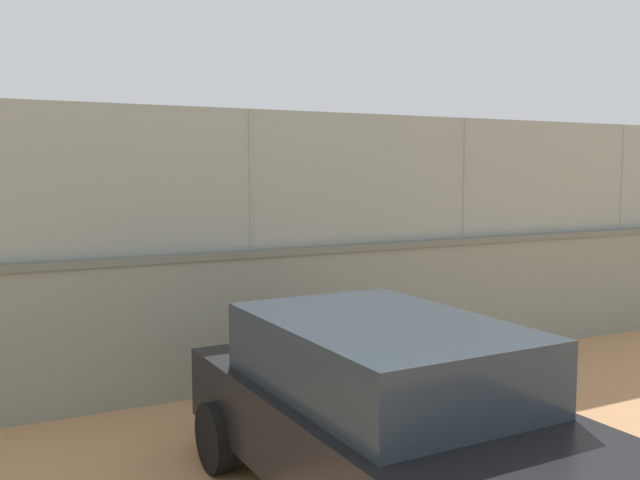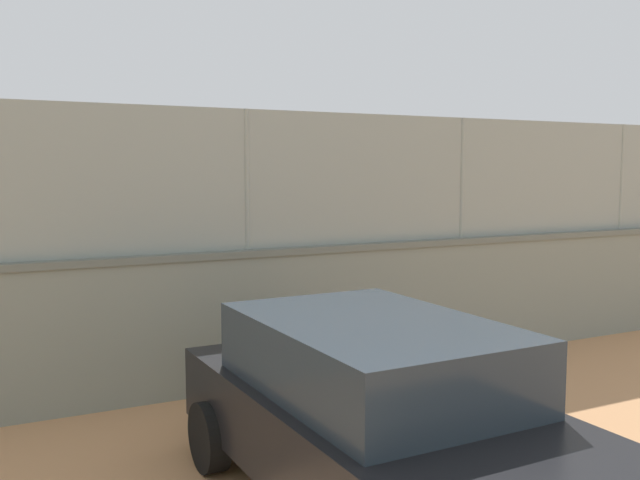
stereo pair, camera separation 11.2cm
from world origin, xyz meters
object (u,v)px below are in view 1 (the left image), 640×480
Objects in this scene: player_baseline_waiting at (228,222)px; courtside_bench at (102,337)px; sports_ball at (349,268)px; parked_car_black at (392,416)px; player_near_wall_returning at (301,235)px; player_at_service_line at (249,258)px; spare_ball_by_wall at (546,323)px.

player_baseline_waiting is 12.86m from courtside_bench.
sports_ball is 12.56m from parked_car_black.
courtside_bench is 5.09m from parked_car_black.
player_baseline_waiting reaches higher than sports_ball.
parked_car_black reaches higher than player_near_wall_returning.
player_near_wall_returning is 1.86m from sports_ball.
player_at_service_line is at bearing -105.18° from parked_car_black.
sports_ball is 0.15× the size of courtside_bench.
player_baseline_waiting is at bearing -84.72° from spare_ball_by_wall.
player_baseline_waiting is (0.69, -3.73, 0.14)m from player_near_wall_returning.
parked_car_black is at bearing 103.83° from courtside_bench.
player_near_wall_returning is at bearing -87.04° from spare_ball_by_wall.
courtside_bench reaches higher than spare_ball_by_wall.
spare_ball_by_wall is at bearing 173.68° from courtside_bench.
player_baseline_waiting is at bearing -117.75° from courtside_bench.
sports_ball is at bearing 103.57° from player_baseline_waiting.
player_at_service_line is at bearing 52.10° from player_near_wall_returning.
parked_car_black is (5.46, 12.58, -0.08)m from player_near_wall_returning.
player_near_wall_returning is at bearing -127.90° from player_at_service_line.
player_near_wall_returning is 0.92× the size of courtside_bench.
sports_ball is at bearing -118.87° from parked_car_black.
courtside_bench is at bearing -76.17° from parked_car_black.
spare_ball_by_wall is 7.16m from courtside_bench.
courtside_bench is (7.11, -0.79, 0.40)m from spare_ball_by_wall.
parked_car_black is at bearing 61.13° from sports_ball.
sports_ball is at bearing -91.36° from spare_ball_by_wall.
player_at_service_line reaches higher than courtside_bench.
parked_car_black reaches higher than sports_ball.
spare_ball_by_wall is 0.03× the size of parked_car_black.
player_at_service_line is (3.14, 4.03, 0.02)m from player_near_wall_returning.
player_near_wall_returning is at bearing -69.49° from sports_ball.
sports_ball is 2.02× the size of spare_ball_by_wall.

